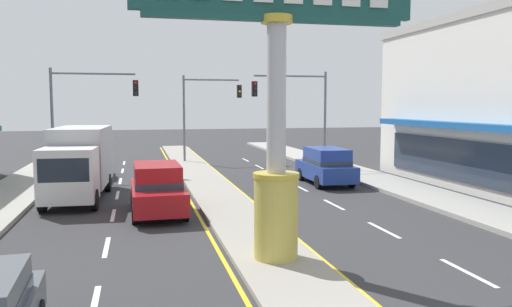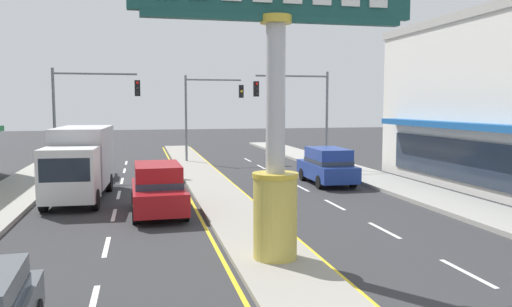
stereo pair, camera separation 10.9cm
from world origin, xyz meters
name	(u,v)px [view 1 (the left image)]	position (x,y,z in m)	size (l,w,h in m)	color
median_strip	(213,190)	(0.00, 18.00, 0.07)	(2.25, 52.00, 0.14)	gray
sidewalk_right	(407,189)	(9.14, 16.00, 0.09)	(2.83, 60.00, 0.18)	#9E9B93
lane_markings	(217,196)	(0.00, 16.65, 0.00)	(8.99, 52.00, 0.01)	silver
district_sign	(276,104)	(0.00, 6.63, 4.17)	(7.27, 1.20, 7.62)	gold
traffic_light_left_side	(84,103)	(-6.36, 24.55, 4.25)	(4.86, 0.46, 6.20)	slate
traffic_light_right_side	(299,103)	(6.36, 24.36, 4.25)	(4.86, 0.46, 6.20)	slate
traffic_light_median_far	(205,104)	(1.28, 30.26, 4.19)	(4.20, 0.46, 6.20)	slate
suv_far_right_lane	(326,165)	(6.07, 18.83, 0.98)	(2.03, 4.63, 1.90)	navy
box_truck_near_left_lane	(79,160)	(-5.99, 17.54, 1.69)	(2.54, 7.00, 3.12)	white
sedan_mid_left_lane	(91,164)	(-6.07, 23.94, 0.79)	(1.86, 4.31, 1.53)	navy
suv_far_left_oncoming	(157,188)	(-2.77, 13.48, 0.98)	(2.05, 4.64, 1.90)	maroon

